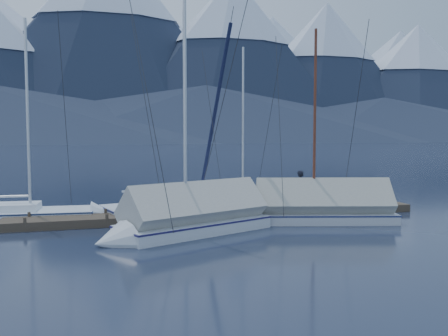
# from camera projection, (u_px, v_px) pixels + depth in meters

# --- Properties ---
(ground) EXTENTS (1000.00, 1000.00, 0.00)m
(ground) POSITION_uv_depth(u_px,v_px,m) (238.00, 227.00, 18.78)
(ground) COLOR black
(ground) RESTS_ON ground
(mountain_range) EXTENTS (877.00, 584.00, 150.50)m
(mountain_range) POSITION_uv_depth(u_px,v_px,m) (98.00, 65.00, 370.83)
(mountain_range) COLOR #475675
(mountain_range) RESTS_ON ground
(dock) EXTENTS (18.00, 1.50, 0.54)m
(dock) POSITION_uv_depth(u_px,v_px,m) (224.00, 216.00, 20.69)
(dock) COLOR #382D23
(dock) RESTS_ON ground
(mooring_posts) EXTENTS (15.12, 1.52, 0.35)m
(mooring_posts) POSITION_uv_depth(u_px,v_px,m) (213.00, 211.00, 20.53)
(mooring_posts) COLOR #382D23
(mooring_posts) RESTS_ON ground
(sailboat_open_left) EXTENTS (7.19, 3.02, 9.31)m
(sailboat_open_left) POSITION_uv_depth(u_px,v_px,m) (43.00, 216.00, 20.23)
(sailboat_open_left) COLOR white
(sailboat_open_left) RESTS_ON ground
(sailboat_open_mid) EXTENTS (8.07, 4.02, 10.28)m
(sailboat_open_mid) POSITION_uv_depth(u_px,v_px,m) (195.00, 208.00, 22.55)
(sailboat_open_mid) COLOR silver
(sailboat_open_mid) RESTS_ON ground
(sailboat_open_right) EXTENTS (6.71, 2.83, 8.71)m
(sailboat_open_right) POSITION_uv_depth(u_px,v_px,m) (251.00, 204.00, 23.81)
(sailboat_open_right) COLOR white
(sailboat_open_right) RESTS_ON ground
(sailboat_covered_near) EXTENTS (7.12, 3.76, 8.86)m
(sailboat_covered_near) POSITION_uv_depth(u_px,v_px,m) (310.00, 211.00, 19.86)
(sailboat_covered_near) COLOR silver
(sailboat_covered_near) RESTS_ON ground
(sailboat_covered_far) EXTENTS (7.12, 4.51, 9.62)m
(sailboat_covered_far) POSITION_uv_depth(u_px,v_px,m) (183.00, 222.00, 17.26)
(sailboat_covered_far) COLOR silver
(sailboat_covered_far) RESTS_ON ground
(person) EXTENTS (0.58, 0.70, 1.64)m
(person) POSITION_uv_depth(u_px,v_px,m) (301.00, 188.00, 22.13)
(person) COLOR black
(person) RESTS_ON dock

